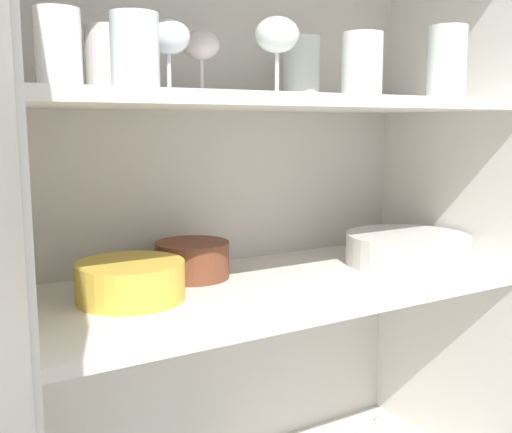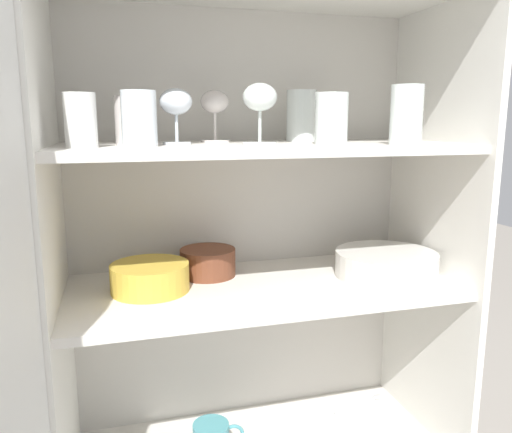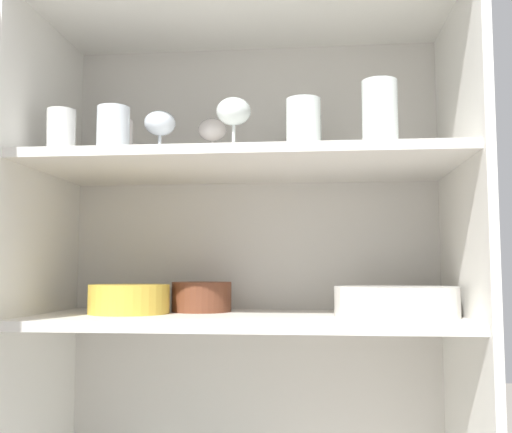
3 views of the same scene
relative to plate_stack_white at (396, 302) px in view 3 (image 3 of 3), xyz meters
The scene contains 18 objects.
cupboard_back_panel 0.41m from the plate_stack_white, 143.78° to the left, with size 0.94×0.02×1.47m, color silver.
cupboard_side_left 0.79m from the plate_stack_white, behind, with size 0.02×0.43×1.47m, color white.
cupboard_side_right 0.18m from the plate_stack_white, 10.04° to the left, with size 0.02×0.43×1.47m, color white.
cupboard_top_panel 0.72m from the plate_stack_white, behind, with size 0.94×0.43×0.02m, color white.
shelf_board_middle 0.32m from the plate_stack_white, behind, with size 0.91×0.40×0.02m, color silver.
shelf_board_upper 0.43m from the plate_stack_white, behind, with size 0.91×0.40×0.02m, color silver.
tumbler_glass_0 0.43m from the plate_stack_white, 145.68° to the left, with size 0.08×0.08×0.13m.
tumbler_glass_1 0.71m from the plate_stack_white, behind, with size 0.06×0.06×0.10m.
tumbler_glass_2 0.69m from the plate_stack_white, behind, with size 0.07×0.07×0.11m.
tumbler_glass_3 0.41m from the plate_stack_white, 162.20° to the right, with size 0.07×0.07×0.11m.
tumbler_glass_4 0.79m from the plate_stack_white, behind, with size 0.06×0.06×0.10m.
tumbler_glass_5 0.39m from the plate_stack_white, 108.42° to the right, with size 0.07×0.07×0.13m.
wine_glass_0 0.52m from the plate_stack_white, behind, with size 0.08×0.08×0.13m.
wine_glass_1 0.64m from the plate_stack_white, behind, with size 0.07×0.07×0.12m.
wine_glass_2 0.58m from the plate_stack_white, 163.02° to the left, with size 0.07×0.07×0.12m.
plate_stack_white is the anchor object (origin of this frame).
mixing_bowl_large 0.58m from the plate_stack_white, behind, with size 0.18×0.18×0.06m.
serving_bowl_small 0.45m from the plate_stack_white, 163.57° to the left, with size 0.14×0.14×0.07m.
Camera 3 is at (0.15, -1.09, 0.90)m, focal length 42.00 mm.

